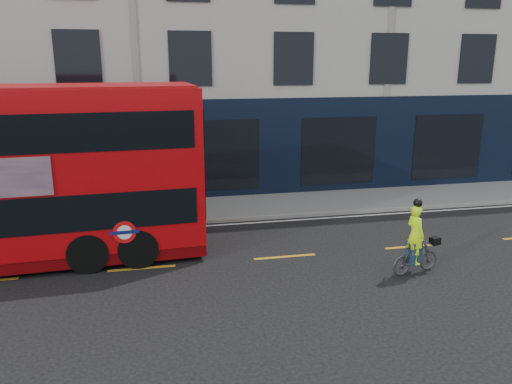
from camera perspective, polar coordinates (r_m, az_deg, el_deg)
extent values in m
plane|color=black|center=(12.60, -13.02, -11.17)|extent=(120.00, 120.00, 0.00)
cube|color=slate|center=(18.66, -12.74, -2.32)|extent=(60.00, 3.00, 0.12)
cube|color=gray|center=(17.22, -12.79, -3.75)|extent=(60.00, 0.12, 0.13)
cube|color=#A8A69F|center=(24.45, -13.62, 19.26)|extent=(50.00, 10.00, 15.00)
cube|color=black|center=(19.65, -13.02, 4.35)|extent=(50.00, 0.08, 4.00)
cube|color=silver|center=(16.96, -12.79, -4.26)|extent=(58.00, 0.10, 0.01)
cube|color=black|center=(14.83, -6.57, 0.01)|extent=(0.17, 2.43, 0.97)
cube|color=black|center=(14.45, -6.81, 7.89)|extent=(0.17, 2.43, 0.97)
cylinder|color=red|center=(13.55, -14.80, -4.47)|extent=(0.60, 0.05, 0.60)
cylinder|color=white|center=(13.54, -14.80, -4.48)|extent=(0.39, 0.04, 0.39)
cube|color=#0C1459|center=(13.54, -14.79, -4.48)|extent=(0.76, 0.06, 0.10)
cylinder|color=black|center=(15.03, -13.47, -4.64)|extent=(1.23, 2.80, 1.08)
cylinder|color=black|center=(15.07, -18.41, -4.95)|extent=(1.23, 2.80, 1.08)
imported|color=#444649|center=(13.83, 17.79, -7.13)|extent=(1.51, 0.72, 0.88)
imported|color=#C2FF0E|center=(13.55, 17.73, -4.64)|extent=(0.49, 0.63, 1.55)
cube|color=black|center=(14.11, 19.78, -5.27)|extent=(0.29, 0.25, 0.20)
cube|color=#1B3049|center=(13.72, 17.56, -6.65)|extent=(0.33, 0.39, 0.62)
sphere|color=black|center=(13.30, 18.01, -1.19)|extent=(0.23, 0.23, 0.23)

